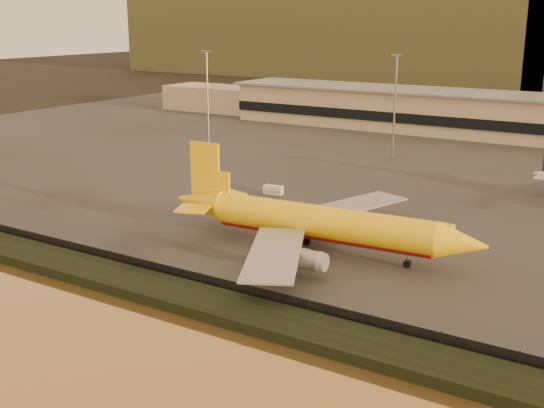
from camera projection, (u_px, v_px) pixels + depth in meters
The scene contains 9 objects.
ground at pixel (245, 259), 100.17m from camera, with size 900.00×900.00×0.00m, color black.
embankment at pixel (169, 293), 86.12m from camera, with size 320.00×7.00×1.40m, color black.
tarmac at pixel (450, 153), 177.63m from camera, with size 320.00×220.00×0.20m, color #2D2D2D.
perimeter_fence at pixel (188, 278), 89.22m from camera, with size 300.00×0.05×2.20m, color black.
terminal_building at pixel (437, 112), 208.38m from camera, with size 202.00×25.00×12.60m.
apron_light_masts at pixel (493, 105), 149.46m from camera, with size 152.20×12.20×25.40m.
dhl_cargo_jet at pixel (317, 223), 101.45m from camera, with size 50.18×49.05×14.99m.
gse_vehicle_yellow at pixel (443, 228), 111.28m from camera, with size 3.50×1.58×1.58m, color yellow.
gse_vehicle_white at pixel (273, 190), 135.71m from camera, with size 3.79×1.70×1.70m, color silver.
Camera 1 is at (53.74, -77.73, 34.43)m, focal length 45.00 mm.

